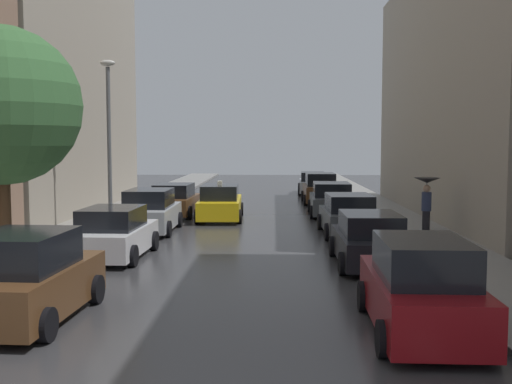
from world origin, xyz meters
name	(u,v)px	position (x,y,z in m)	size (l,w,h in m)	color
ground_plane	(253,214)	(0.00, 24.00, -0.02)	(28.00, 72.00, 0.04)	#363638
sidewalk_left	(125,211)	(-6.50, 24.00, 0.07)	(3.00, 72.00, 0.15)	gray
sidewalk_right	(382,212)	(6.50, 24.00, 0.07)	(3.00, 72.00, 0.15)	gray
building_left_mid	(37,33)	(-11.00, 24.51, 9.11)	(6.00, 17.82, 18.22)	#9E9384
building_right_mid	(487,89)	(11.00, 22.46, 6.07)	(6.00, 21.41, 12.14)	#9E9384
parked_car_left_nearest	(25,280)	(-3.94, 5.37, 0.84)	(2.30, 4.10, 1.81)	brown
parked_car_left_second	(114,234)	(-3.90, 12.00, 0.75)	(2.17, 4.15, 1.59)	silver
parked_car_left_third	(150,212)	(-3.88, 17.44, 0.80)	(2.10, 4.22, 1.72)	#B2B7BF
parked_car_left_fourth	(175,201)	(-3.76, 22.73, 0.74)	(2.23, 4.24, 1.58)	brown
parked_car_right_nearest	(421,289)	(3.80, 4.78, 0.84)	(2.08, 4.31, 1.81)	maroon
parked_car_right_second	(369,241)	(3.83, 11.04, 0.73)	(2.04, 4.16, 1.56)	black
parked_car_right_third	(348,216)	(3.94, 16.90, 0.75)	(2.16, 4.19, 1.59)	#474C51
parked_car_right_fourth	(331,200)	(3.86, 23.14, 0.76)	(2.25, 4.49, 1.63)	#474C51
parked_car_right_fifth	(320,189)	(3.76, 29.01, 0.83)	(2.06, 4.08, 1.79)	brown
parked_car_right_sixth	(312,183)	(3.75, 35.74, 0.72)	(2.17, 4.72, 1.53)	#B2B7BF
taxi_midroad	(220,203)	(-1.44, 21.47, 0.77)	(2.18, 4.72, 1.81)	yellow
pedestrian_near_tree	(427,194)	(6.73, 16.17, 1.66)	(0.97, 0.97, 2.12)	black
street_tree_left	(1,106)	(-6.50, 10.20, 4.58)	(4.40, 4.40, 6.64)	#513823
lamp_post_left	(109,131)	(-5.55, 17.72, 4.02)	(0.60, 0.28, 6.69)	#595B60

